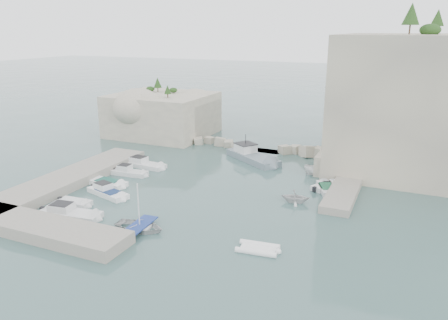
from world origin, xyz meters
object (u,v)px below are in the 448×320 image
at_px(motorboat_b, 130,175).
at_px(inflatable_dinghy, 258,250).
at_px(motorboat_e, 75,205).
at_px(tender_east_c, 326,188).
at_px(motorboat_d, 108,195).
at_px(rowboat, 140,230).
at_px(work_boat, 253,161).
at_px(motorboat_f, 71,217).
at_px(tender_east_d, 320,175).
at_px(motorboat_c, 108,185).
at_px(motorboat_a, 144,167).
at_px(tender_east_a, 295,202).
at_px(tender_east_b, 327,191).

height_order(motorboat_b, inflatable_dinghy, motorboat_b).
bearing_deg(motorboat_e, tender_east_c, 31.88).
bearing_deg(motorboat_d, rowboat, -19.22).
bearing_deg(motorboat_b, motorboat_e, -91.58).
relative_size(inflatable_dinghy, work_boat, 0.38).
bearing_deg(motorboat_e, motorboat_f, -57.47).
relative_size(inflatable_dinghy, tender_east_d, 0.94).
height_order(motorboat_b, motorboat_f, same).
bearing_deg(tender_east_d, motorboat_c, 107.73).
bearing_deg(motorboat_c, motorboat_d, -45.90).
bearing_deg(motorboat_a, motorboat_c, -84.76).
bearing_deg(tender_east_a, motorboat_e, 106.23).
relative_size(motorboat_e, tender_east_a, 1.34).
relative_size(motorboat_e, tender_east_b, 0.82).
bearing_deg(tender_east_d, motorboat_a, 90.94).
bearing_deg(rowboat, motorboat_f, 88.70).
bearing_deg(motorboat_b, motorboat_d, -78.53).
xyz_separation_m(motorboat_c, tender_east_b, (23.93, 8.57, 0.00)).
relative_size(tender_east_b, work_boat, 0.47).
distance_m(motorboat_d, tender_east_b, 24.51).
distance_m(motorboat_a, tender_east_c, 23.81).
distance_m(motorboat_f, tender_east_a, 22.85).
xyz_separation_m(motorboat_b, inflatable_dinghy, (21.31, -11.87, 0.00)).
distance_m(tender_east_a, tender_east_c, 6.04).
bearing_deg(motorboat_c, rowboat, -34.25).
bearing_deg(tender_east_c, motorboat_a, 120.54).
distance_m(tender_east_b, tender_east_d, 5.51).
distance_m(motorboat_d, tender_east_d, 25.81).
bearing_deg(work_boat, motorboat_a, -111.31).
bearing_deg(tender_east_b, work_boat, 33.47).
distance_m(motorboat_f, rowboat, 7.89).
relative_size(motorboat_c, tender_east_b, 1.11).
relative_size(motorboat_a, motorboat_f, 0.97).
xyz_separation_m(motorboat_a, rowboat, (10.40, -16.23, 0.00)).
distance_m(motorboat_c, motorboat_d, 3.38).
bearing_deg(tender_east_a, rowboat, 127.72).
distance_m(motorboat_b, tender_east_a, 21.41).
xyz_separation_m(motorboat_f, tender_east_b, (21.50, 17.32, 0.00)).
bearing_deg(work_boat, inflatable_dinghy, -35.06).
distance_m(motorboat_f, inflatable_dinghy, 19.07).
height_order(motorboat_c, motorboat_e, same).
bearing_deg(tender_east_a, motorboat_b, 79.27).
relative_size(tender_east_a, tender_east_b, 0.62).
bearing_deg(tender_east_a, motorboat_d, 98.53).
distance_m(motorboat_d, inflatable_dinghy, 20.00).
distance_m(motorboat_a, motorboat_c, 7.76).
distance_m(motorboat_a, motorboat_f, 16.71).
bearing_deg(motorboat_d, tender_east_a, 34.39).
height_order(tender_east_c, work_boat, work_boat).
height_order(motorboat_a, tender_east_b, motorboat_a).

